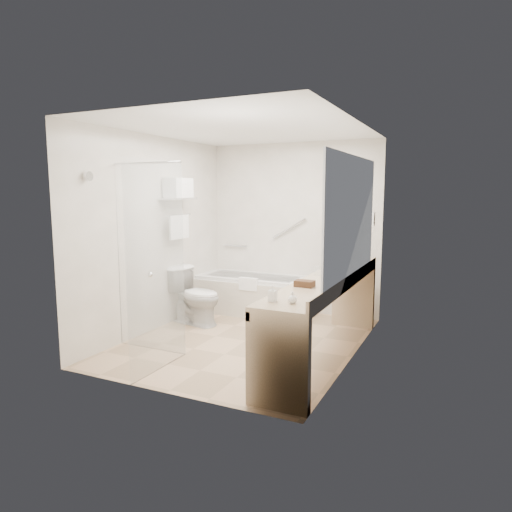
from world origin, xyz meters
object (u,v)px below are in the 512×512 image
at_px(amenity_basket, 305,284).
at_px(water_bottle_left, 343,259).
at_px(vanity_counter, 325,300).
at_px(bathtub, 253,294).
at_px(toilet, 195,296).

distance_m(amenity_basket, water_bottle_left, 1.42).
height_order(vanity_counter, amenity_basket, vanity_counter).
relative_size(bathtub, amenity_basket, 8.49).
xyz_separation_m(toilet, amenity_basket, (1.87, -0.89, 0.50)).
relative_size(toilet, water_bottle_left, 3.65).
bearing_deg(toilet, amenity_basket, -104.75).
height_order(vanity_counter, water_bottle_left, water_bottle_left).
bearing_deg(toilet, vanity_counter, -94.10).
height_order(bathtub, water_bottle_left, water_bottle_left).
xyz_separation_m(toilet, water_bottle_left, (1.89, 0.52, 0.57)).
distance_m(toilet, amenity_basket, 2.13).
xyz_separation_m(amenity_basket, water_bottle_left, (0.02, 1.42, 0.07)).
bearing_deg(vanity_counter, water_bottle_left, 94.55).
distance_m(bathtub, vanity_counter, 2.09).
bearing_deg(vanity_counter, bathtub, 137.65).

